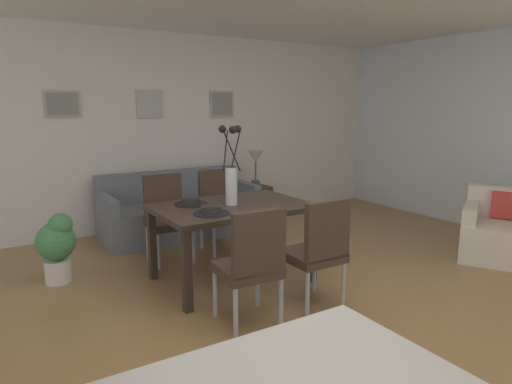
{
  "coord_description": "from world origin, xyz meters",
  "views": [
    {
      "loc": [
        -2.09,
        -2.65,
        1.66
      ],
      "look_at": [
        0.31,
        1.24,
        0.77
      ],
      "focal_mm": 31.54,
      "sensor_mm": 36.0,
      "label": 1
    }
  ],
  "objects_px": {
    "dining_chair_far_left": "(318,247)",
    "dining_chair_far_right": "(220,206)",
    "bowl_near_right": "(191,200)",
    "bowl_near_left": "(211,209)",
    "framed_picture_center": "(149,104)",
    "dining_chair_near_right": "(167,213)",
    "armchair": "(503,233)",
    "potted_plant": "(57,244)",
    "dining_chair_near_left": "(252,261)",
    "dining_table": "(232,214)",
    "side_table": "(256,204)",
    "framed_picture_right": "(222,104)",
    "sofa": "(179,213)",
    "framed_picture_left": "(62,104)",
    "table_lamp": "(256,160)",
    "centerpiece_vase": "(231,175)"
  },
  "relations": [
    {
      "from": "bowl_near_right",
      "to": "bowl_near_left",
      "type": "bearing_deg",
      "value": -90.0
    },
    {
      "from": "armchair",
      "to": "framed_picture_right",
      "type": "height_order",
      "value": "framed_picture_right"
    },
    {
      "from": "bowl_near_left",
      "to": "sofa",
      "type": "height_order",
      "value": "bowl_near_left"
    },
    {
      "from": "bowl_near_left",
      "to": "framed_picture_center",
      "type": "distance_m",
      "value": 2.61
    },
    {
      "from": "dining_chair_near_right",
      "to": "sofa",
      "type": "relative_size",
      "value": 0.47
    },
    {
      "from": "dining_table",
      "to": "side_table",
      "type": "distance_m",
      "value": 2.23
    },
    {
      "from": "framed_picture_left",
      "to": "framed_picture_right",
      "type": "bearing_deg",
      "value": -0.0
    },
    {
      "from": "dining_table",
      "to": "sofa",
      "type": "relative_size",
      "value": 0.72
    },
    {
      "from": "dining_table",
      "to": "dining_chair_near_left",
      "type": "bearing_deg",
      "value": -109.38
    },
    {
      "from": "sofa",
      "to": "table_lamp",
      "type": "distance_m",
      "value": 1.33
    },
    {
      "from": "framed_picture_left",
      "to": "framed_picture_center",
      "type": "relative_size",
      "value": 1.12
    },
    {
      "from": "dining_chair_far_left",
      "to": "framed_picture_center",
      "type": "height_order",
      "value": "framed_picture_center"
    },
    {
      "from": "framed_picture_center",
      "to": "framed_picture_left",
      "type": "bearing_deg",
      "value": -180.0
    },
    {
      "from": "dining_table",
      "to": "potted_plant",
      "type": "bearing_deg",
      "value": 150.41
    },
    {
      "from": "dining_chair_near_left",
      "to": "dining_chair_far_left",
      "type": "height_order",
      "value": "same"
    },
    {
      "from": "dining_chair_far_right",
      "to": "framed_picture_left",
      "type": "bearing_deg",
      "value": 137.01
    },
    {
      "from": "bowl_near_left",
      "to": "armchair",
      "type": "relative_size",
      "value": 0.16
    },
    {
      "from": "bowl_near_left",
      "to": "centerpiece_vase",
      "type": "bearing_deg",
      "value": 34.46
    },
    {
      "from": "bowl_near_right",
      "to": "dining_chair_far_left",
      "type": "bearing_deg",
      "value": -59.73
    },
    {
      "from": "bowl_near_left",
      "to": "framed_picture_center",
      "type": "bearing_deg",
      "value": 82.63
    },
    {
      "from": "bowl_near_left",
      "to": "bowl_near_right",
      "type": "xyz_separation_m",
      "value": [
        0.0,
        0.43,
        0.0
      ]
    },
    {
      "from": "framed_picture_left",
      "to": "armchair",
      "type": "bearing_deg",
      "value": -39.8
    },
    {
      "from": "sofa",
      "to": "potted_plant",
      "type": "bearing_deg",
      "value": -149.75
    },
    {
      "from": "armchair",
      "to": "dining_chair_far_left",
      "type": "bearing_deg",
      "value": 176.95
    },
    {
      "from": "dining_table",
      "to": "side_table",
      "type": "bearing_deg",
      "value": 52.47
    },
    {
      "from": "dining_chair_far_right",
      "to": "sofa",
      "type": "xyz_separation_m",
      "value": [
        -0.18,
        0.83,
        -0.23
      ]
    },
    {
      "from": "armchair",
      "to": "framed_picture_center",
      "type": "bearing_deg",
      "value": 131.05
    },
    {
      "from": "framed_picture_right",
      "to": "dining_chair_far_right",
      "type": "bearing_deg",
      "value": -118.77
    },
    {
      "from": "dining_chair_near_right",
      "to": "bowl_near_left",
      "type": "relative_size",
      "value": 5.41
    },
    {
      "from": "dining_chair_near_right",
      "to": "armchair",
      "type": "distance_m",
      "value": 3.66
    },
    {
      "from": "dining_chair_far_left",
      "to": "sofa",
      "type": "distance_m",
      "value": 2.63
    },
    {
      "from": "dining_table",
      "to": "bowl_near_left",
      "type": "bearing_deg",
      "value": -145.63
    },
    {
      "from": "dining_table",
      "to": "dining_chair_near_left",
      "type": "distance_m",
      "value": 0.94
    },
    {
      "from": "framed_picture_center",
      "to": "framed_picture_right",
      "type": "relative_size",
      "value": 0.97
    },
    {
      "from": "dining_chair_near_left",
      "to": "dining_chair_far_right",
      "type": "xyz_separation_m",
      "value": [
        0.65,
        1.78,
        0.0
      ]
    },
    {
      "from": "table_lamp",
      "to": "dining_table",
      "type": "bearing_deg",
      "value": -127.53
    },
    {
      "from": "framed_picture_left",
      "to": "bowl_near_right",
      "type": "bearing_deg",
      "value": -69.52
    },
    {
      "from": "dining_chair_near_left",
      "to": "bowl_near_left",
      "type": "relative_size",
      "value": 5.41
    },
    {
      "from": "dining_chair_near_left",
      "to": "framed_picture_center",
      "type": "relative_size",
      "value": 2.55
    },
    {
      "from": "dining_chair_near_right",
      "to": "side_table",
      "type": "bearing_deg",
      "value": 27.37
    },
    {
      "from": "centerpiece_vase",
      "to": "dining_chair_near_right",
      "type": "bearing_deg",
      "value": 109.09
    },
    {
      "from": "framed_picture_left",
      "to": "table_lamp",
      "type": "bearing_deg",
      "value": -11.21
    },
    {
      "from": "dining_chair_far_left",
      "to": "dining_chair_far_right",
      "type": "height_order",
      "value": "same"
    },
    {
      "from": "dining_chair_near_right",
      "to": "table_lamp",
      "type": "relative_size",
      "value": 1.8
    },
    {
      "from": "dining_chair_near_right",
      "to": "dining_chair_far_left",
      "type": "bearing_deg",
      "value": -70.39
    },
    {
      "from": "dining_chair_far_right",
      "to": "armchair",
      "type": "relative_size",
      "value": 0.84
    },
    {
      "from": "sofa",
      "to": "bowl_near_left",
      "type": "bearing_deg",
      "value": -103.76
    },
    {
      "from": "dining_chair_near_left",
      "to": "potted_plant",
      "type": "relative_size",
      "value": 1.37
    },
    {
      "from": "dining_table",
      "to": "armchair",
      "type": "relative_size",
      "value": 1.29
    },
    {
      "from": "potted_plant",
      "to": "armchair",
      "type": "bearing_deg",
      "value": -23.24
    }
  ]
}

